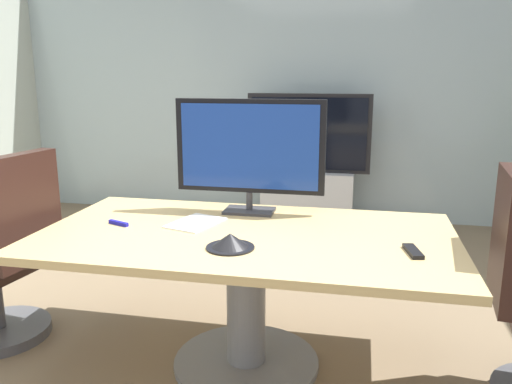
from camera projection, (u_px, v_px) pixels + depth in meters
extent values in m
plane|color=#7A664C|center=(236.00, 365.00, 2.71)|extent=(7.23, 7.23, 0.00)
cube|color=#9EB2B7|center=(306.00, 82.00, 5.25)|extent=(6.23, 0.10, 2.83)
cube|color=tan|center=(246.00, 236.00, 2.55)|extent=(2.05, 1.12, 0.04)
cylinder|color=slate|center=(246.00, 304.00, 2.64)|extent=(0.20, 0.20, 0.69)
cylinder|color=slate|center=(246.00, 361.00, 2.71)|extent=(0.76, 0.76, 0.03)
cylinder|color=#4C4C51|center=(1.00, 331.00, 2.99)|extent=(0.56, 0.56, 0.06)
cube|color=black|center=(24.00, 210.00, 2.74)|extent=(0.15, 0.46, 0.60)
cube|color=black|center=(27.00, 229.00, 3.10)|extent=(0.28, 0.09, 0.03)
cube|color=black|center=(509.00, 237.00, 2.27)|extent=(0.14, 0.46, 0.60)
cube|color=#333338|center=(249.00, 211.00, 2.92)|extent=(0.28, 0.18, 0.02)
cylinder|color=#333338|center=(249.00, 201.00, 2.91)|extent=(0.04, 0.04, 0.10)
cube|color=black|center=(250.00, 146.00, 2.85)|extent=(0.84, 0.04, 0.52)
cube|color=navy|center=(249.00, 147.00, 2.83)|extent=(0.77, 0.01, 0.47)
cube|color=#B7BABC|center=(307.00, 198.00, 5.16)|extent=(0.90, 0.36, 0.55)
cube|color=black|center=(309.00, 133.00, 4.99)|extent=(1.20, 0.06, 0.76)
cube|color=black|center=(308.00, 134.00, 4.96)|extent=(1.12, 0.01, 0.69)
cone|color=black|center=(230.00, 241.00, 2.31)|extent=(0.19, 0.19, 0.07)
cylinder|color=black|center=(230.00, 247.00, 2.32)|extent=(0.22, 0.22, 0.01)
cube|color=black|center=(413.00, 251.00, 2.25)|extent=(0.08, 0.18, 0.02)
cube|color=#1919A5|center=(118.00, 223.00, 2.67)|extent=(0.13, 0.07, 0.02)
cube|color=white|center=(196.00, 223.00, 2.70)|extent=(0.29, 0.35, 0.01)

